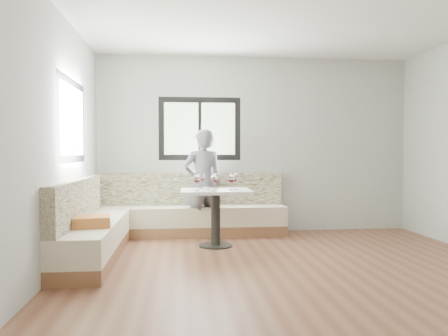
# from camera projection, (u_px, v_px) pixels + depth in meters

# --- Properties ---
(room) EXTENTS (5.01, 5.01, 2.81)m
(room) POSITION_uv_depth(u_px,v_px,m) (287.00, 139.00, 4.61)
(room) COLOR brown
(room) RESTS_ON ground
(banquette) EXTENTS (2.90, 2.80, 0.95)m
(banquette) POSITION_uv_depth(u_px,v_px,m) (153.00, 220.00, 6.04)
(banquette) COLOR brown
(banquette) RESTS_ON ground
(table) EXTENTS (0.95, 0.75, 0.77)m
(table) POSITION_uv_depth(u_px,v_px,m) (216.00, 204.00, 5.90)
(table) COLOR black
(table) RESTS_ON ground
(person) EXTENTS (0.66, 0.50, 1.62)m
(person) POSITION_uv_depth(u_px,v_px,m) (203.00, 183.00, 6.57)
(person) COLOR slate
(person) RESTS_ON ground
(olive_ramekin) EXTENTS (0.10, 0.10, 0.04)m
(olive_ramekin) POSITION_uv_depth(u_px,v_px,m) (207.00, 188.00, 5.88)
(olive_ramekin) COLOR white
(olive_ramekin) RESTS_ON table
(wine_glass_a) EXTENTS (0.10, 0.10, 0.22)m
(wine_glass_a) POSITION_uv_depth(u_px,v_px,m) (197.00, 179.00, 5.70)
(wine_glass_a) COLOR white
(wine_glass_a) RESTS_ON table
(wine_glass_b) EXTENTS (0.10, 0.10, 0.22)m
(wine_glass_b) POSITION_uv_depth(u_px,v_px,m) (214.00, 179.00, 5.68)
(wine_glass_b) COLOR white
(wine_glass_b) RESTS_ON table
(wine_glass_c) EXTENTS (0.10, 0.10, 0.22)m
(wine_glass_c) POSITION_uv_depth(u_px,v_px,m) (232.00, 179.00, 5.78)
(wine_glass_c) COLOR white
(wine_glass_c) RESTS_ON table
(wine_glass_d) EXTENTS (0.10, 0.10, 0.22)m
(wine_glass_d) POSITION_uv_depth(u_px,v_px,m) (216.00, 178.00, 6.02)
(wine_glass_d) COLOR white
(wine_glass_d) RESTS_ON table
(wine_glass_e) EXTENTS (0.10, 0.10, 0.22)m
(wine_glass_e) POSITION_uv_depth(u_px,v_px,m) (236.00, 178.00, 5.98)
(wine_glass_e) COLOR white
(wine_glass_e) RESTS_ON table
(wine_glass_f) EXTENTS (0.10, 0.10, 0.22)m
(wine_glass_f) POSITION_uv_depth(u_px,v_px,m) (202.00, 178.00, 6.07)
(wine_glass_f) COLOR white
(wine_glass_f) RESTS_ON table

